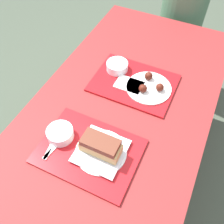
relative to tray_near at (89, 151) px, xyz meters
The scene contains 14 objects.
ground_plane 0.79m from the tray_near, 85.24° to the left, with size 12.00×12.00×0.00m, color #424C3D.
picnic_table 0.26m from the tray_near, 85.24° to the left, with size 0.85×1.78×0.75m.
picnic_bench_far 1.41m from the tray_near, 89.16° to the left, with size 0.81×0.28×0.43m.
tray_near is the anchor object (origin of this frame).
tray_far 0.46m from the tray_near, 87.56° to the left, with size 0.43×0.32×0.01m.
bowl_coleslaw_near 0.15m from the tray_near, behind, with size 0.12×0.12×0.05m.
brisket_sandwich_plate 0.07m from the tray_near, 14.94° to the left, with size 0.22×0.22×0.09m.
plastic_fork_near 0.16m from the tray_near, 167.44° to the right, with size 0.04×0.17×0.00m.
plastic_knife_near 0.14m from the tray_near, 165.50° to the right, with size 0.04×0.17×0.00m.
condiment_packet 0.07m from the tray_near, 103.28° to the left, with size 0.04×0.03×0.01m.
bowl_coleslaw_far 0.52m from the tray_near, 101.21° to the left, with size 0.12×0.12×0.05m.
wings_plate_far 0.46m from the tray_near, 76.85° to the left, with size 0.23×0.23×0.05m.
napkin_far 0.43m from the tray_near, 89.29° to the left, with size 0.14×0.10×0.01m.
person_seated_across 1.35m from the tray_near, 87.75° to the left, with size 0.33×0.33×0.66m.
Camera 1 is at (0.29, -0.67, 1.70)m, focal length 40.00 mm.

